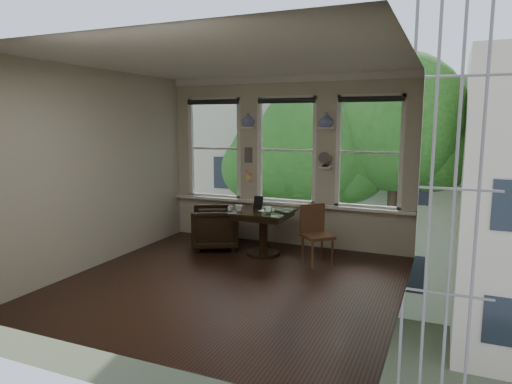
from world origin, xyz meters
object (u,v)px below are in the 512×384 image
at_px(side_chair_right, 318,236).
at_px(mug, 239,208).
at_px(table, 263,233).
at_px(armchair_left, 215,228).
at_px(laptop, 279,212).

height_order(side_chair_right, mug, side_chair_right).
bearing_deg(table, armchair_left, 177.27).
relative_size(laptop, mug, 3.04).
distance_m(side_chair_right, laptop, 0.76).
bearing_deg(laptop, armchair_left, -154.10).
distance_m(table, side_chair_right, 0.99).
height_order(table, side_chair_right, side_chair_right).
bearing_deg(table, mug, -154.92).
distance_m(laptop, mug, 0.67).
height_order(laptop, mug, mug).
relative_size(armchair_left, laptop, 2.44).
xyz_separation_m(side_chair_right, mug, (-1.34, -0.02, 0.34)).
relative_size(side_chair_right, laptop, 2.78).
distance_m(armchair_left, laptop, 1.29).
relative_size(table, armchair_left, 1.11).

